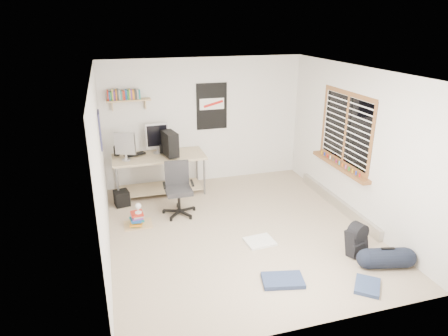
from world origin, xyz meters
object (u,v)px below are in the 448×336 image
object	(u,v)px
desk	(160,175)
book_stack	(137,217)
office_chair	(178,188)
duffel_bag	(386,258)
backpack	(356,242)

from	to	relation	value
desk	book_stack	bearing A→B (deg)	-118.24
office_chair	book_stack	distance (m)	0.83
office_chair	duffel_bag	bearing A→B (deg)	-39.78
backpack	book_stack	bearing A→B (deg)	131.90
duffel_bag	book_stack	world-z (taller)	duffel_bag
backpack	duffel_bag	distance (m)	0.45
desk	book_stack	world-z (taller)	desk
backpack	desk	bearing A→B (deg)	111.73
office_chair	backpack	world-z (taller)	office_chair
office_chair	backpack	size ratio (longest dim) A/B	2.38
book_stack	desk	bearing A→B (deg)	65.66
desk	backpack	bearing A→B (deg)	-55.02
duffel_bag	book_stack	size ratio (longest dim) A/B	1.17
backpack	book_stack	xyz separation A→B (m)	(-2.93, 1.76, -0.05)
backpack	duffel_bag	bearing A→B (deg)	-78.71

